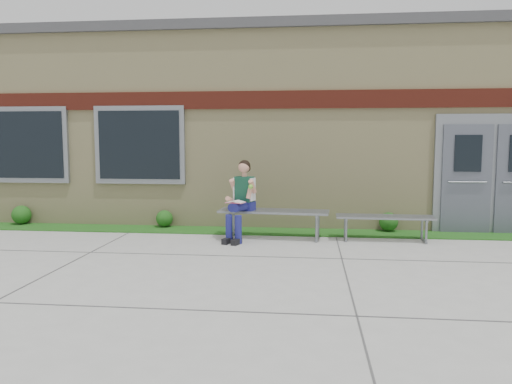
# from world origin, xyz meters

# --- Properties ---
(ground) EXTENTS (80.00, 80.00, 0.00)m
(ground) POSITION_xyz_m (0.00, 0.00, 0.00)
(ground) COLOR #9E9E99
(ground) RESTS_ON ground
(grass_strip) EXTENTS (16.00, 0.80, 0.02)m
(grass_strip) POSITION_xyz_m (0.00, 2.60, 0.01)
(grass_strip) COLOR #1A5316
(grass_strip) RESTS_ON ground
(school_building) EXTENTS (16.20, 6.22, 4.20)m
(school_building) POSITION_xyz_m (-0.00, 5.99, 2.10)
(school_building) COLOR beige
(school_building) RESTS_ON ground
(bench_left) EXTENTS (2.04, 0.71, 0.52)m
(bench_left) POSITION_xyz_m (-0.15, 2.00, 0.40)
(bench_left) COLOR slate
(bench_left) RESTS_ON ground
(bench_right) EXTENTS (1.73, 0.52, 0.45)m
(bench_right) POSITION_xyz_m (1.85, 2.00, 0.35)
(bench_right) COLOR slate
(bench_right) RESTS_ON ground
(girl) EXTENTS (0.56, 0.88, 1.44)m
(girl) POSITION_xyz_m (-0.73, 1.79, 0.77)
(girl) COLOR navy
(girl) RESTS_ON ground
(shrub_west) EXTENTS (0.40, 0.40, 0.40)m
(shrub_west) POSITION_xyz_m (-5.60, 2.85, 0.22)
(shrub_west) COLOR #1A5316
(shrub_west) RESTS_ON grass_strip
(shrub_mid) EXTENTS (0.34, 0.34, 0.34)m
(shrub_mid) POSITION_xyz_m (-2.47, 2.85, 0.19)
(shrub_mid) COLOR #1A5316
(shrub_mid) RESTS_ON grass_strip
(shrub_east) EXTENTS (0.37, 0.37, 0.37)m
(shrub_east) POSITION_xyz_m (2.05, 2.85, 0.20)
(shrub_east) COLOR #1A5316
(shrub_east) RESTS_ON grass_strip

